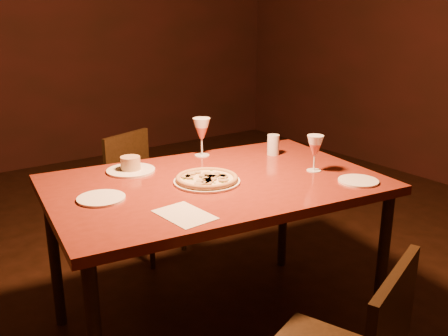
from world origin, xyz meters
TOP-DOWN VIEW (x-y plane):
  - back_wall at (0.00, 3.50)m, footprint 6.00×0.04m
  - dining_table at (0.01, 0.16)m, footprint 1.59×1.15m
  - chair_far at (0.12, 1.15)m, footprint 0.48×0.48m
  - pizza_plate at (-0.04, 0.15)m, footprint 0.30×0.30m
  - ramekin_saucer at (-0.24, 0.50)m, footprint 0.23×0.23m
  - wine_glass_far at (0.19, 0.53)m, footprint 0.09×0.09m
  - wine_glass_right at (0.48, -0.01)m, footprint 0.08×0.08m
  - water_tumbler at (0.51, 0.33)m, footprint 0.06×0.06m
  - side_plate_left at (-0.51, 0.23)m, footprint 0.20×0.20m
  - side_plate_near at (0.52, -0.24)m, footprint 0.18×0.18m
  - menu_card at (-0.32, -0.11)m, footprint 0.17×0.24m

SIDE VIEW (x-z plane):
  - chair_far at x=0.12m, z-range 0.05..0.84m
  - dining_table at x=0.01m, z-range 0.32..1.11m
  - menu_card at x=-0.32m, z-range 0.79..0.79m
  - side_plate_near at x=0.52m, z-range 0.79..0.80m
  - side_plate_left at x=-0.51m, z-range 0.79..0.80m
  - pizza_plate at x=-0.04m, z-range 0.79..0.82m
  - ramekin_saucer at x=-0.24m, z-range 0.78..0.85m
  - water_tumbler at x=0.51m, z-range 0.79..0.90m
  - wine_glass_right at x=0.48m, z-range 0.79..0.96m
  - wine_glass_far at x=0.19m, z-range 0.79..0.99m
  - back_wall at x=0.00m, z-range 0.00..3.00m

